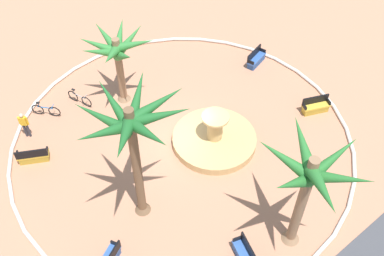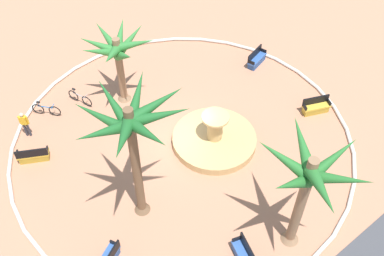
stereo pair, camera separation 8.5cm
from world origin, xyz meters
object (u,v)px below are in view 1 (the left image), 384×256
(palm_tree_near_fountain, at_px, (309,180))
(bench_east, at_px, (315,107))
(bicycle_red_frame, at_px, (46,110))
(bicycle_by_lamppost, at_px, (80,98))
(person_cyclist_helmet, at_px, (24,124))
(fountain, at_px, (214,139))
(bench_southwest, at_px, (256,59))
(bench_southeast, at_px, (33,156))
(palm_tree_by_curb, at_px, (133,130))
(palm_tree_mid_plaza, at_px, (117,51))
(bench_north, at_px, (245,256))

(palm_tree_near_fountain, height_order, bench_east, palm_tree_near_fountain)
(bicycle_red_frame, height_order, bicycle_by_lamppost, same)
(bicycle_by_lamppost, bearing_deg, palm_tree_near_fountain, 102.61)
(person_cyclist_helmet, bearing_deg, bench_east, 148.31)
(fountain, relative_size, bench_southwest, 2.69)
(bench_southeast, xyz_separation_m, bicycle_red_frame, (-2.01, -2.68, 0.04))
(bicycle_by_lamppost, bearing_deg, bicycle_red_frame, -9.26)
(palm_tree_by_curb, distance_m, bicycle_red_frame, 10.17)
(palm_tree_by_curb, bearing_deg, bench_southwest, -158.59)
(bench_southeast, distance_m, bicycle_by_lamppost, 4.63)
(fountain, xyz_separation_m, bicycle_red_frame, (6.12, -7.53, 0.09))
(palm_tree_mid_plaza, xyz_separation_m, bicycle_by_lamppost, (2.18, -1.25, -3.10))
(palm_tree_by_curb, distance_m, palm_tree_mid_plaza, 8.18)
(bench_north, bearing_deg, bench_east, -155.85)
(fountain, xyz_separation_m, palm_tree_mid_plaza, (1.97, -5.96, 3.18))
(bicycle_red_frame, bearing_deg, bicycle_by_lamppost, 170.74)
(bench_southwest, bearing_deg, bench_southeast, -5.39)
(bench_southwest, relative_size, person_cyclist_helmet, 0.99)
(palm_tree_by_curb, bearing_deg, palm_tree_mid_plaza, -115.58)
(palm_tree_mid_plaza, height_order, bicycle_by_lamppost, palm_tree_mid_plaza)
(bench_east, relative_size, person_cyclist_helmet, 0.98)
(palm_tree_by_curb, bearing_deg, bicycle_by_lamppost, -98.33)
(palm_tree_mid_plaza, bearing_deg, palm_tree_by_curb, 64.42)
(palm_tree_near_fountain, distance_m, palm_tree_by_curb, 7.00)
(bicycle_by_lamppost, distance_m, person_cyclist_helmet, 3.57)
(bench_east, xyz_separation_m, bicycle_red_frame, (12.19, -9.31, 0.04))
(palm_tree_by_curb, xyz_separation_m, bench_southeast, (2.76, -6.01, -5.26))
(palm_tree_by_curb, xyz_separation_m, bench_north, (-1.99, 4.86, -5.26))
(bench_north, xyz_separation_m, bicycle_by_lamppost, (0.77, -13.23, 0.04))
(bench_east, distance_m, bicycle_red_frame, 15.34)
(palm_tree_mid_plaza, xyz_separation_m, bicycle_red_frame, (4.16, -1.57, -3.10))
(palm_tree_mid_plaza, distance_m, bench_southeast, 7.01)
(fountain, xyz_separation_m, bicycle_by_lamppost, (4.15, -7.21, 0.09))
(palm_tree_mid_plaza, xyz_separation_m, bench_southeast, (6.17, 1.11, -3.13))
(fountain, xyz_separation_m, bench_east, (-6.07, 1.78, 0.05))
(palm_tree_by_curb, bearing_deg, bicycle_red_frame, -85.09)
(bicycle_by_lamppost, relative_size, person_cyclist_helmet, 0.95)
(bench_east, bearing_deg, fountain, -16.34)
(palm_tree_near_fountain, xyz_separation_m, bicycle_red_frame, (5.05, -14.09, -4.09))
(bench_southeast, relative_size, person_cyclist_helmet, 0.97)
(palm_tree_by_curb, height_order, bicycle_red_frame, palm_tree_by_curb)
(bench_southwest, bearing_deg, palm_tree_near_fountain, 53.18)
(palm_tree_near_fountain, distance_m, bench_southeast, 14.04)
(palm_tree_mid_plaza, bearing_deg, bicycle_by_lamppost, -29.79)
(palm_tree_by_curb, relative_size, bicycle_by_lamppost, 4.30)
(bicycle_by_lamppost, bearing_deg, palm_tree_mid_plaza, 150.21)
(palm_tree_near_fountain, height_order, bicycle_by_lamppost, palm_tree_near_fountain)
(palm_tree_near_fountain, xyz_separation_m, bench_east, (-7.14, -4.78, -4.13))
(fountain, xyz_separation_m, person_cyclist_helmet, (7.63, -6.68, 0.65))
(palm_tree_mid_plaza, bearing_deg, bicycle_red_frame, -20.71)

